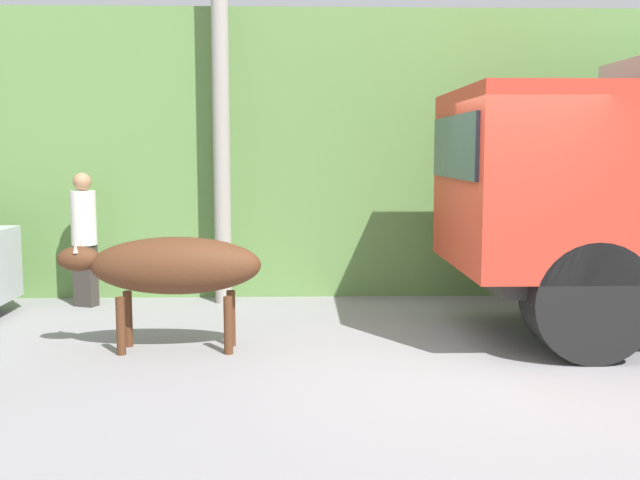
% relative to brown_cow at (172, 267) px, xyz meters
% --- Properties ---
extents(ground_plane, '(60.00, 60.00, 0.00)m').
position_rel_brown_cow_xyz_m(ground_plane, '(2.81, -0.68, -0.85)').
color(ground_plane, gray).
extents(hillside_embankment, '(32.00, 5.73, 3.89)m').
position_rel_brown_cow_xyz_m(hillside_embankment, '(2.81, 5.60, 1.09)').
color(hillside_embankment, '#608C47').
rests_on(hillside_embankment, ground_plane).
extents(building_backdrop, '(4.47, 2.70, 2.62)m').
position_rel_brown_cow_xyz_m(building_backdrop, '(-2.77, 4.24, 0.47)').
color(building_backdrop, '#99ADB7').
rests_on(building_backdrop, ground_plane).
extents(brown_cow, '(2.02, 0.58, 1.15)m').
position_rel_brown_cow_xyz_m(brown_cow, '(0.00, 0.00, 0.00)').
color(brown_cow, '#512D19').
rests_on(brown_cow, ground_plane).
extents(pedestrian_on_hill, '(0.41, 0.41, 1.72)m').
position_rel_brown_cow_xyz_m(pedestrian_on_hill, '(-1.48, 2.20, 0.11)').
color(pedestrian_on_hill, '#38332D').
rests_on(pedestrian_on_hill, ground_plane).
extents(utility_pole, '(0.90, 0.22, 5.65)m').
position_rel_brown_cow_xyz_m(utility_pole, '(0.28, 2.38, 2.10)').
color(utility_pole, '#9E998E').
rests_on(utility_pole, ground_plane).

